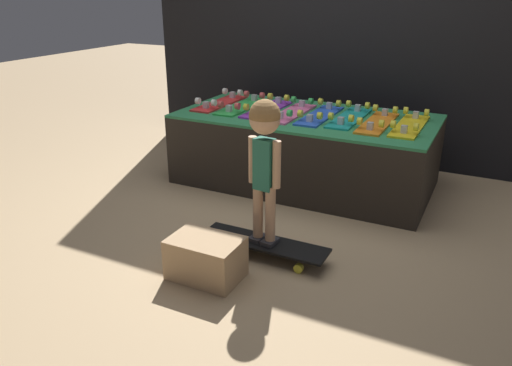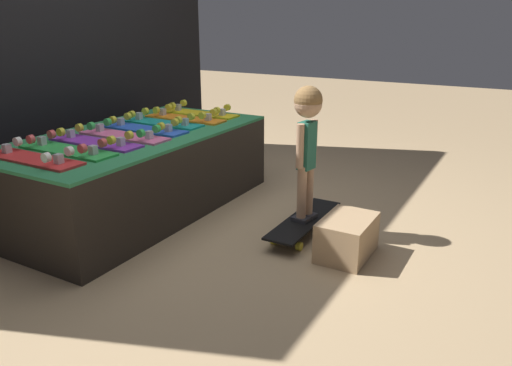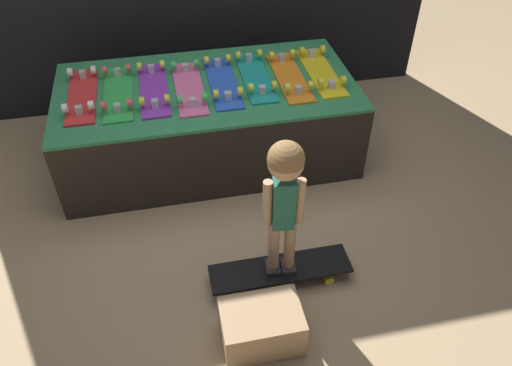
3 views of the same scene
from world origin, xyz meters
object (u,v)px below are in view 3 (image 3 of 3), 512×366
skateboard_yellow_on_rack (321,71)px  skateboard_purple_on_rack (154,88)px  skateboard_green_on_rack (118,92)px  skateboard_blue_on_rack (223,81)px  skateboard_red_on_rack (82,94)px  skateboard_teal_on_rack (255,76)px  child (285,187)px  skateboard_pink_on_rack (189,87)px  skateboard_orange_on_rack (290,76)px  skateboard_on_floor (280,270)px  storage_box (261,327)px

skateboard_yellow_on_rack → skateboard_purple_on_rack: bearing=179.7°
skateboard_purple_on_rack → skateboard_green_on_rack: bearing=-179.2°
skateboard_purple_on_rack → skateboard_blue_on_rack: (0.45, -0.01, 0.00)m
skateboard_red_on_rack → skateboard_green_on_rack: (0.22, -0.02, 0.00)m
skateboard_purple_on_rack → skateboard_teal_on_rack: (0.67, 0.02, 0.00)m
skateboard_blue_on_rack → skateboard_yellow_on_rack: (0.67, 0.00, 0.00)m
skateboard_green_on_rack → skateboard_blue_on_rack: (0.67, -0.00, 0.00)m
child → skateboard_yellow_on_rack: bearing=72.0°
child → skateboard_pink_on_rack: bearing=112.7°
skateboard_orange_on_rack → skateboard_yellow_on_rack: (0.22, 0.02, 0.00)m
skateboard_purple_on_rack → skateboard_teal_on_rack: bearing=1.9°
skateboard_orange_on_rack → skateboard_on_floor: bearing=-106.0°
skateboard_on_floor → child: (0.00, 0.00, 0.61)m
skateboard_purple_on_rack → skateboard_yellow_on_rack: same height
skateboard_pink_on_rack → storage_box: size_ratio=1.72×
skateboard_green_on_rack → storage_box: size_ratio=1.72×
skateboard_pink_on_rack → storage_box: bearing=-84.5°
skateboard_green_on_rack → skateboard_purple_on_rack: same height
skateboard_blue_on_rack → skateboard_yellow_on_rack: 0.67m
skateboard_on_floor → storage_box: size_ratio=2.00×
skateboard_pink_on_rack → storage_box: (0.15, -1.53, -0.46)m
skateboard_purple_on_rack → storage_box: size_ratio=1.72×
skateboard_blue_on_rack → skateboard_teal_on_rack: size_ratio=1.00×
skateboard_purple_on_rack → skateboard_pink_on_rack: 0.23m
skateboard_purple_on_rack → skateboard_pink_on_rack: same height
skateboard_green_on_rack → child: child is taller
skateboard_purple_on_rack → skateboard_orange_on_rack: (0.90, -0.03, 0.00)m
skateboard_purple_on_rack → child: (0.56, -1.21, 0.11)m
skateboard_green_on_rack → skateboard_blue_on_rack: size_ratio=1.00×
skateboard_yellow_on_rack → skateboard_orange_on_rack: bearing=-174.9°
skateboard_pink_on_rack → skateboard_on_floor: bearing=-74.3°
skateboard_red_on_rack → skateboard_purple_on_rack: (0.45, -0.02, 0.00)m
skateboard_orange_on_rack → skateboard_teal_on_rack: bearing=168.2°
skateboard_green_on_rack → storage_box: skateboard_green_on_rack is taller
skateboard_red_on_rack → skateboard_on_floor: bearing=-50.8°
skateboard_purple_on_rack → child: 1.34m
skateboard_on_floor → child: child is taller
skateboard_red_on_rack → skateboard_yellow_on_rack: (1.57, -0.02, 0.00)m
skateboard_green_on_rack → skateboard_teal_on_rack: (0.90, 0.02, 0.00)m
skateboard_blue_on_rack → storage_box: size_ratio=1.72×
skateboard_orange_on_rack → storage_box: skateboard_orange_on_rack is taller
skateboard_yellow_on_rack → child: size_ratio=0.79×
skateboard_pink_on_rack → child: size_ratio=0.79×
skateboard_purple_on_rack → skateboard_pink_on_rack: (0.22, -0.03, 0.00)m
skateboard_red_on_rack → child: child is taller
skateboard_blue_on_rack → skateboard_on_floor: 1.31m
skateboard_green_on_rack → skateboard_yellow_on_rack: size_ratio=1.00×
child → skateboard_purple_on_rack: bearing=121.7°
skateboard_red_on_rack → skateboard_blue_on_rack: (0.90, -0.02, 0.00)m
skateboard_purple_on_rack → skateboard_orange_on_rack: bearing=-1.6°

